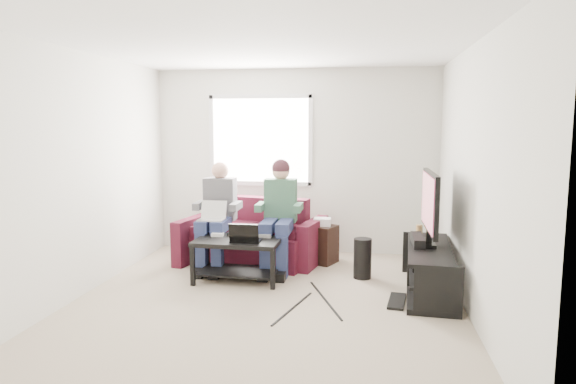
{
  "coord_description": "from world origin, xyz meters",
  "views": [
    {
      "loc": [
        0.99,
        -4.98,
        1.84
      ],
      "look_at": [
        0.15,
        0.6,
        1.08
      ],
      "focal_mm": 32.0,
      "sensor_mm": 36.0,
      "label": 1
    }
  ],
  "objects": [
    {
      "name": "soundbar",
      "position": [
        1.58,
        0.72,
        0.56
      ],
      "size": [
        0.12,
        0.5,
        0.1
      ],
      "primitive_type": "cube",
      "color": "black",
      "rests_on": "tv_stand"
    },
    {
      "name": "tv_stand",
      "position": [
        1.7,
        0.62,
        0.23
      ],
      "size": [
        0.58,
        1.56,
        0.51
      ],
      "color": "black",
      "rests_on": "floor"
    },
    {
      "name": "floor",
      "position": [
        0.0,
        0.0,
        0.0
      ],
      "size": [
        4.5,
        4.5,
        0.0
      ],
      "primitive_type": "plane",
      "color": "tan",
      "rests_on": "ground"
    },
    {
      "name": "ceiling",
      "position": [
        0.0,
        0.0,
        2.6
      ],
      "size": [
        4.5,
        4.5,
        0.0
      ],
      "primitive_type": "plane",
      "rotation": [
        3.14,
        0.0,
        0.0
      ],
      "color": "white",
      "rests_on": "wall_back"
    },
    {
      "name": "person_right",
      "position": [
        -0.07,
        1.28,
        0.8
      ],
      "size": [
        0.4,
        0.71,
        1.39
      ],
      "color": "navy",
      "rests_on": "sofa"
    },
    {
      "name": "console_white",
      "position": [
        1.7,
        0.22,
        0.3
      ],
      "size": [
        0.3,
        0.22,
        0.06
      ],
      "primitive_type": "cube",
      "color": "silver",
      "rests_on": "tv_stand"
    },
    {
      "name": "controller_c",
      "position": [
        -0.17,
        0.88,
        0.51
      ],
      "size": [
        0.14,
        0.09,
        0.04
      ],
      "primitive_type": "cube",
      "rotation": [
        0.0,
        0.0,
        -0.02
      ],
      "color": "gray",
      "rests_on": "coffee_table"
    },
    {
      "name": "controller_b",
      "position": [
        -0.57,
        0.91,
        0.51
      ],
      "size": [
        0.14,
        0.1,
        0.04
      ],
      "primitive_type": "cube",
      "rotation": [
        0.0,
        0.0,
        0.04
      ],
      "color": "black",
      "rests_on": "coffee_table"
    },
    {
      "name": "laptop_silver",
      "position": [
        -0.87,
        1.04,
        0.71
      ],
      "size": [
        0.38,
        0.32,
        0.24
      ],
      "primitive_type": null,
      "rotation": [
        0.0,
        0.0,
        -0.38
      ],
      "color": "silver",
      "rests_on": "person_left"
    },
    {
      "name": "window",
      "position": [
        -0.5,
        2.23,
        1.6
      ],
      "size": [
        1.48,
        0.04,
        1.28
      ],
      "color": "white",
      "rests_on": "wall_back"
    },
    {
      "name": "sofa",
      "position": [
        -0.47,
        1.57,
        0.31
      ],
      "size": [
        1.95,
        1.13,
        0.84
      ],
      "color": "#481223",
      "rests_on": "floor"
    },
    {
      "name": "end_table",
      "position": [
        0.44,
        1.65,
        0.27
      ],
      "size": [
        0.34,
        0.34,
        0.6
      ],
      "color": "black",
      "rests_on": "floor"
    },
    {
      "name": "console_black",
      "position": [
        1.7,
        0.57,
        0.3
      ],
      "size": [
        0.38,
        0.3,
        0.07
      ],
      "primitive_type": "cube",
      "color": "black",
      "rests_on": "tv_stand"
    },
    {
      "name": "controller_a",
      "position": [
        -0.75,
        0.85,
        0.51
      ],
      "size": [
        0.15,
        0.1,
        0.04
      ],
      "primitive_type": "cube",
      "rotation": [
        0.0,
        0.0,
        0.07
      ],
      "color": "silver",
      "rests_on": "coffee_table"
    },
    {
      "name": "console_grey",
      "position": [
        1.7,
        0.92,
        0.31
      ],
      "size": [
        0.34,
        0.26,
        0.08
      ],
      "primitive_type": "cube",
      "color": "gray",
      "rests_on": "tv_stand"
    },
    {
      "name": "subwoofer",
      "position": [
        0.98,
        1.04,
        0.24
      ],
      "size": [
        0.21,
        0.21,
        0.48
      ],
      "primitive_type": "cylinder",
      "color": "black",
      "rests_on": "floor"
    },
    {
      "name": "drink_cup",
      "position": [
        1.65,
        1.25,
        0.57
      ],
      "size": [
        0.08,
        0.08,
        0.12
      ],
      "primitive_type": "cylinder",
      "color": "#A17945",
      "rests_on": "tv_stand"
    },
    {
      "name": "laptop_black",
      "position": [
        -0.35,
        0.65,
        0.61
      ],
      "size": [
        0.34,
        0.24,
        0.24
      ],
      "primitive_type": null,
      "rotation": [
        0.0,
        0.0,
        -0.0
      ],
      "color": "black",
      "rests_on": "coffee_table"
    },
    {
      "name": "wall_left",
      "position": [
        -2.0,
        0.0,
        1.3
      ],
      "size": [
        0.0,
        4.5,
        4.5
      ],
      "primitive_type": "plane",
      "rotation": [
        1.57,
        0.0,
        1.57
      ],
      "color": "silver",
      "rests_on": "floor"
    },
    {
      "name": "keyboard_floor",
      "position": [
        1.34,
        0.24,
        0.01
      ],
      "size": [
        0.23,
        0.5,
        0.03
      ],
      "primitive_type": "cube",
      "rotation": [
        0.0,
        0.0,
        -0.13
      ],
      "color": "black",
      "rests_on": "floor"
    },
    {
      "name": "wall_right",
      "position": [
        2.0,
        0.0,
        1.3
      ],
      "size": [
        0.0,
        4.5,
        4.5
      ],
      "primitive_type": "plane",
      "rotation": [
        1.57,
        0.0,
        -1.57
      ],
      "color": "silver",
      "rests_on": "floor"
    },
    {
      "name": "tv",
      "position": [
        1.7,
        0.72,
        0.97
      ],
      "size": [
        0.12,
        1.1,
        0.81
      ],
      "color": "black",
      "rests_on": "tv_stand"
    },
    {
      "name": "coffee_table",
      "position": [
        -0.47,
        0.73,
        0.37
      ],
      "size": [
        1.01,
        0.64,
        0.49
      ],
      "color": "black",
      "rests_on": "floor"
    },
    {
      "name": "wall_back",
      "position": [
        0.0,
        2.25,
        1.3
      ],
      "size": [
        4.5,
        0.0,
        4.5
      ],
      "primitive_type": "plane",
      "rotation": [
        1.57,
        0.0,
        0.0
      ],
      "color": "silver",
      "rests_on": "floor"
    },
    {
      "name": "wall_front",
      "position": [
        0.0,
        -2.25,
        1.3
      ],
      "size": [
        4.5,
        0.0,
        4.5
      ],
      "primitive_type": "plane",
      "rotation": [
        -1.57,
        0.0,
        0.0
      ],
      "color": "silver",
      "rests_on": "floor"
    },
    {
      "name": "person_left",
      "position": [
        -0.87,
        1.26,
        0.74
      ],
      "size": [
        0.4,
        0.71,
        1.34
      ],
      "color": "navy",
      "rests_on": "sofa"
    }
  ]
}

